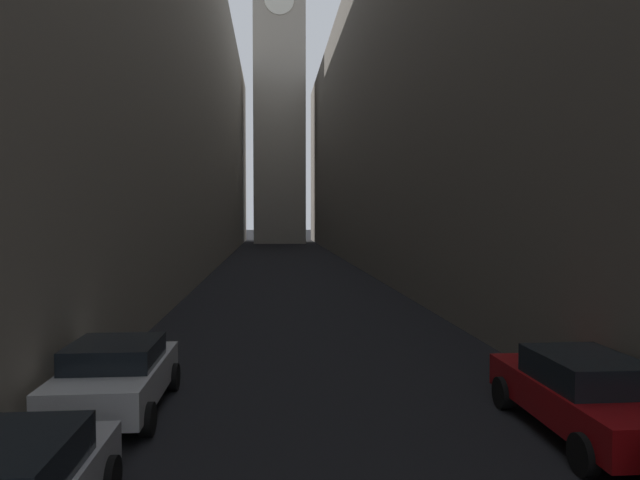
# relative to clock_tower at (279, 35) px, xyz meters

# --- Properties ---
(ground_plane) EXTENTS (264.00, 264.00, 0.00)m
(ground_plane) POSITION_rel_clock_tower_xyz_m (0.00, -45.61, -31.32)
(ground_plane) COLOR black
(building_block_left) EXTENTS (11.56, 108.00, 25.71)m
(building_block_left) POSITION_rel_clock_tower_xyz_m (-11.28, -43.61, -18.47)
(building_block_left) COLOR gray
(building_block_left) RESTS_ON ground
(building_block_right) EXTENTS (13.82, 108.00, 24.70)m
(building_block_right) POSITION_rel_clock_tower_xyz_m (12.41, -43.61, -18.97)
(building_block_right) COLOR #60594F
(building_block_right) RESTS_ON ground
(clock_tower) EXTENTS (8.40, 8.40, 60.20)m
(clock_tower) POSITION_rel_clock_tower_xyz_m (0.00, 0.00, 0.00)
(clock_tower) COLOR #9E9384
(clock_tower) RESTS_ON ground
(parked_car_left_third) EXTENTS (2.06, 4.10, 1.46)m
(parked_car_left_third) POSITION_rel_clock_tower_xyz_m (-4.40, -76.38, -30.56)
(parked_car_left_third) COLOR silver
(parked_car_left_third) RESTS_ON ground
(parked_car_right_third) EXTENTS (1.90, 4.60, 1.50)m
(parked_car_right_third) POSITION_rel_clock_tower_xyz_m (4.40, -78.42, -30.54)
(parked_car_right_third) COLOR maroon
(parked_car_right_third) RESTS_ON ground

